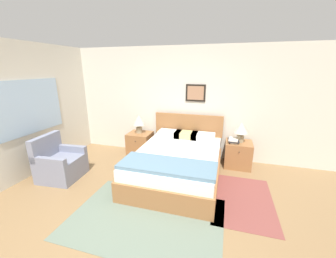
{
  "coord_description": "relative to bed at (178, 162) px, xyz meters",
  "views": [
    {
      "loc": [
        1.14,
        -2.13,
        2.11
      ],
      "look_at": [
        0.09,
        1.45,
        1.0
      ],
      "focal_mm": 22.0,
      "sensor_mm": 36.0,
      "label": 1
    }
  ],
  "objects": [
    {
      "name": "book_novel_upper",
      "position": [
        1.04,
        0.77,
        0.33
      ],
      "size": [
        0.22,
        0.3,
        0.03
      ],
      "rotation": [
        0.0,
        0.0,
        -0.11
      ],
      "color": "silver",
      "rests_on": "book_hardcover_middle"
    },
    {
      "name": "wall_left",
      "position": [
        -2.9,
        -0.2,
        1.0
      ],
      "size": [
        0.08,
        5.03,
        2.6
      ],
      "color": "beige",
      "rests_on": "ground_plane"
    },
    {
      "name": "armchair",
      "position": [
        -2.23,
        -0.68,
        -0.01
      ],
      "size": [
        0.76,
        0.78,
        0.86
      ],
      "rotation": [
        0.0,
        0.0,
        -1.49
      ],
      "color": "gray",
      "rests_on": "ground_plane"
    },
    {
      "name": "table_lamp_near_window",
      "position": [
        -1.18,
        0.84,
        0.55
      ],
      "size": [
        0.29,
        0.29,
        0.44
      ],
      "color": "gray",
      "rests_on": "nightstand_near_window"
    },
    {
      "name": "book_thick_bottom",
      "position": [
        1.04,
        0.77,
        0.27
      ],
      "size": [
        0.16,
        0.24,
        0.03
      ],
      "rotation": [
        0.0,
        0.0,
        0.1
      ],
      "color": "silver",
      "rests_on": "nightstand_by_door"
    },
    {
      "name": "ground_plane",
      "position": [
        -0.28,
        -1.5,
        -0.31
      ],
      "size": [
        16.0,
        16.0,
        0.0
      ],
      "primitive_type": "plane",
      "color": "olive"
    },
    {
      "name": "nightstand_by_door",
      "position": [
        1.17,
        0.82,
        -0.02
      ],
      "size": [
        0.56,
        0.54,
        0.56
      ],
      "color": "#936038",
      "rests_on": "ground_plane"
    },
    {
      "name": "nightstand_near_window",
      "position": [
        -1.17,
        0.82,
        -0.02
      ],
      "size": [
        0.56,
        0.54,
        0.56
      ],
      "color": "#936038",
      "rests_on": "ground_plane"
    },
    {
      "name": "table_lamp_by_door",
      "position": [
        1.18,
        0.84,
        0.55
      ],
      "size": [
        0.29,
        0.29,
        0.44
      ],
      "color": "gray",
      "rests_on": "nightstand_by_door"
    },
    {
      "name": "wall_back",
      "position": [
        -0.27,
        1.16,
        0.99
      ],
      "size": [
        7.58,
        0.09,
        2.6
      ],
      "color": "beige",
      "rests_on": "ground_plane"
    },
    {
      "name": "bed",
      "position": [
        0.0,
        0.0,
        0.0
      ],
      "size": [
        1.61,
        2.2,
        1.06
      ],
      "color": "#936038",
      "rests_on": "ground_plane"
    },
    {
      "name": "area_rug_main",
      "position": [
        -0.15,
        -1.31,
        -0.3
      ],
      "size": [
        2.19,
        1.5,
        0.01
      ],
      "color": "slate",
      "rests_on": "ground_plane"
    },
    {
      "name": "area_rug_bedside",
      "position": [
        1.23,
        -0.45,
        -0.3
      ],
      "size": [
        0.95,
        1.49,
        0.01
      ],
      "color": "brown",
      "rests_on": "ground_plane"
    },
    {
      "name": "book_hardcover_middle",
      "position": [
        1.04,
        0.77,
        0.3
      ],
      "size": [
        0.24,
        0.3,
        0.03
      ],
      "rotation": [
        0.0,
        0.0,
        0.11
      ],
      "color": "#232328",
      "rests_on": "book_thick_bottom"
    }
  ]
}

